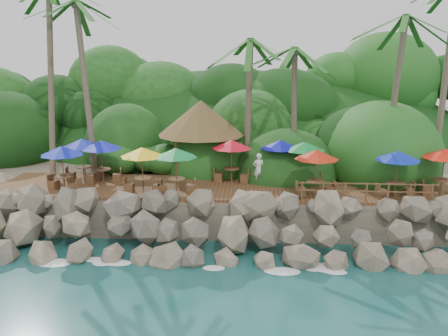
{
  "coord_description": "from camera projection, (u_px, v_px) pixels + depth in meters",
  "views": [
    {
      "loc": [
        1.76,
        -21.01,
        9.93
      ],
      "look_at": [
        0.0,
        6.0,
        3.4
      ],
      "focal_mm": 39.32,
      "sensor_mm": 36.0,
      "label": 1
    }
  ],
  "objects": [
    {
      "name": "jungle_hill",
      "position": [
        236.0,
        160.0,
        45.62
      ],
      "size": [
        44.8,
        28.0,
        15.4
      ],
      "primitive_type": "ellipsoid",
      "color": "#143811",
      "rests_on": "ground"
    },
    {
      "name": "dining_clusters",
      "position": [
        245.0,
        152.0,
        27.3
      ],
      "size": [
        22.93,
        5.55,
        2.54
      ],
      "color": "brown",
      "rests_on": "terrace"
    },
    {
      "name": "land_base",
      "position": [
        232.0,
        167.0,
        38.09
      ],
      "size": [
        32.0,
        25.2,
        2.1
      ],
      "primitive_type": "cube",
      "color": "gray",
      "rests_on": "ground"
    },
    {
      "name": "palapa",
      "position": [
        201.0,
        118.0,
        30.66
      ],
      "size": [
        5.47,
        5.47,
        4.6
      ],
      "color": "brown",
      "rests_on": "ground"
    },
    {
      "name": "terrace",
      "position": [
        224.0,
        188.0,
        28.12
      ],
      "size": [
        26.0,
        5.0,
        0.2
      ],
      "primitive_type": "cube",
      "color": "brown",
      "rests_on": "land_base"
    },
    {
      "name": "ground",
      "position": [
        216.0,
        269.0,
        22.82
      ],
      "size": [
        140.0,
        140.0,
        0.0
      ],
      "primitive_type": "plane",
      "color": "#19514F",
      "rests_on": "ground"
    },
    {
      "name": "foam_line",
      "position": [
        216.0,
        266.0,
        23.1
      ],
      "size": [
        25.2,
        0.8,
        0.06
      ],
      "color": "white",
      "rests_on": "ground"
    },
    {
      "name": "palms",
      "position": [
        252.0,
        12.0,
        28.26
      ],
      "size": [
        29.57,
        6.46,
        12.83
      ],
      "color": "brown",
      "rests_on": "ground"
    },
    {
      "name": "jungle_foliage",
      "position": [
        232.0,
        184.0,
        37.37
      ],
      "size": [
        44.0,
        16.0,
        12.0
      ],
      "primitive_type": null,
      "color": "#143811",
      "rests_on": "ground"
    },
    {
      "name": "seawall",
      "position": [
        219.0,
        230.0,
        24.49
      ],
      "size": [
        29.0,
        4.0,
        2.3
      ],
      "primitive_type": null,
      "color": "gray",
      "rests_on": "ground"
    },
    {
      "name": "waiter",
      "position": [
        259.0,
        169.0,
        28.38
      ],
      "size": [
        0.73,
        0.54,
        1.84
      ],
      "primitive_type": "imported",
      "rotation": [
        0.0,
        0.0,
        3.3
      ],
      "color": "white",
      "rests_on": "terrace"
    },
    {
      "name": "railing",
      "position": [
        367.0,
        190.0,
        25.2
      ],
      "size": [
        7.2,
        0.1,
        1.0
      ],
      "color": "brown",
      "rests_on": "terrace"
    }
  ]
}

